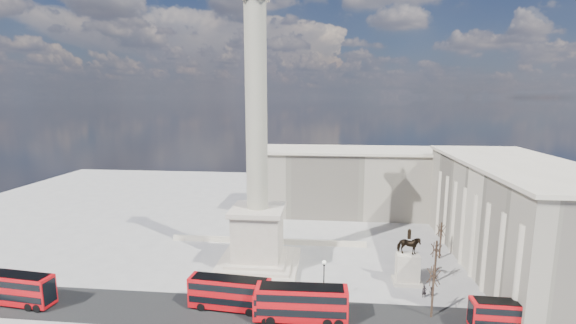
# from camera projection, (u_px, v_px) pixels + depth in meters

# --- Properties ---
(ground) EXTENTS (180.00, 180.00, 0.00)m
(ground) POSITION_uv_depth(u_px,v_px,m) (253.00, 280.00, 63.13)
(ground) COLOR #A19E99
(ground) RESTS_ON ground
(asphalt_road) EXTENTS (120.00, 9.00, 0.01)m
(asphalt_road) POSITION_uv_depth(u_px,v_px,m) (275.00, 315.00, 52.81)
(asphalt_road) COLOR black
(asphalt_road) RESTS_ON ground
(nelsons_column) EXTENTS (14.00, 14.00, 49.85)m
(nelsons_column) POSITION_uv_depth(u_px,v_px,m) (257.00, 196.00, 65.90)
(nelsons_column) COLOR beige
(nelsons_column) RESTS_ON ground
(balustrade_wall) EXTENTS (40.00, 0.60, 1.10)m
(balustrade_wall) POSITION_uv_depth(u_px,v_px,m) (268.00, 241.00, 78.73)
(balustrade_wall) COLOR beige
(balustrade_wall) RESTS_ON ground
(building_east) EXTENTS (19.00, 46.00, 18.60)m
(building_east) POSITION_uv_depth(u_px,v_px,m) (518.00, 215.00, 66.90)
(building_east) COLOR #C0B69E
(building_east) RESTS_ON ground
(building_northeast) EXTENTS (51.00, 17.00, 16.60)m
(building_northeast) POSITION_uv_depth(u_px,v_px,m) (359.00, 181.00, 99.00)
(building_northeast) COLOR #C0B69E
(building_northeast) RESTS_ON ground
(red_bus_a) EXTENTS (11.74, 3.66, 4.68)m
(red_bus_a) POSITION_uv_depth(u_px,v_px,m) (230.00, 293.00, 53.93)
(red_bus_a) COLOR red
(red_bus_a) RESTS_ON ground
(red_bus_b) EXTENTS (9.97, 2.81, 4.00)m
(red_bus_b) POSITION_uv_depth(u_px,v_px,m) (291.00, 306.00, 51.12)
(red_bus_b) COLOR red
(red_bus_b) RESTS_ON ground
(red_bus_c) EXTENTS (12.25, 3.17, 4.94)m
(red_bus_c) POSITION_uv_depth(u_px,v_px,m) (302.00, 303.00, 51.05)
(red_bus_c) COLOR red
(red_bus_c) RESTS_ON ground
(red_bus_d) EXTENTS (10.31, 2.64, 4.16)m
(red_bus_d) POSITION_uv_depth(u_px,v_px,m) (513.00, 316.00, 48.67)
(red_bus_d) COLOR red
(red_bus_d) RESTS_ON ground
(red_bus_e) EXTENTS (11.81, 3.76, 4.71)m
(red_bus_e) POSITION_uv_depth(u_px,v_px,m) (15.00, 288.00, 55.19)
(red_bus_e) COLOR red
(red_bus_e) RESTS_ON ground
(victorian_lamp) EXTENTS (0.56, 0.56, 6.52)m
(victorian_lamp) POSITION_uv_depth(u_px,v_px,m) (324.00, 278.00, 55.41)
(victorian_lamp) COLOR black
(victorian_lamp) RESTS_ON ground
(equestrian_statue) EXTENTS (4.44, 3.33, 9.12)m
(equestrian_statue) POSITION_uv_depth(u_px,v_px,m) (408.00, 264.00, 61.48)
(equestrian_statue) COLOR beige
(equestrian_statue) RESTS_ON ground
(bare_tree_near) EXTENTS (1.81, 1.81, 7.91)m
(bare_tree_near) POSITION_uv_depth(u_px,v_px,m) (434.00, 274.00, 51.36)
(bare_tree_near) COLOR #332319
(bare_tree_near) RESTS_ON ground
(bare_tree_mid) EXTENTS (1.94, 1.94, 7.35)m
(bare_tree_mid) POSITION_uv_depth(u_px,v_px,m) (436.00, 248.00, 61.41)
(bare_tree_mid) COLOR #332319
(bare_tree_mid) RESTS_ON ground
(bare_tree_far) EXTENTS (1.78, 1.78, 7.26)m
(bare_tree_far) POSITION_uv_depth(u_px,v_px,m) (441.00, 229.00, 70.61)
(bare_tree_far) COLOR #332319
(bare_tree_far) RESTS_ON ground
(pedestrian_walking) EXTENTS (0.70, 0.47, 1.90)m
(pedestrian_walking) POSITION_uv_depth(u_px,v_px,m) (424.00, 291.00, 57.38)
(pedestrian_walking) COLOR black
(pedestrian_walking) RESTS_ON ground
(pedestrian_standing) EXTENTS (0.95, 0.94, 1.55)m
(pedestrian_standing) POSITION_uv_depth(u_px,v_px,m) (431.00, 292.00, 57.61)
(pedestrian_standing) COLOR black
(pedestrian_standing) RESTS_ON ground
(pedestrian_crossing) EXTENTS (0.95, 1.17, 1.87)m
(pedestrian_crossing) POSITION_uv_depth(u_px,v_px,m) (331.00, 295.00, 56.35)
(pedestrian_crossing) COLOR black
(pedestrian_crossing) RESTS_ON ground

